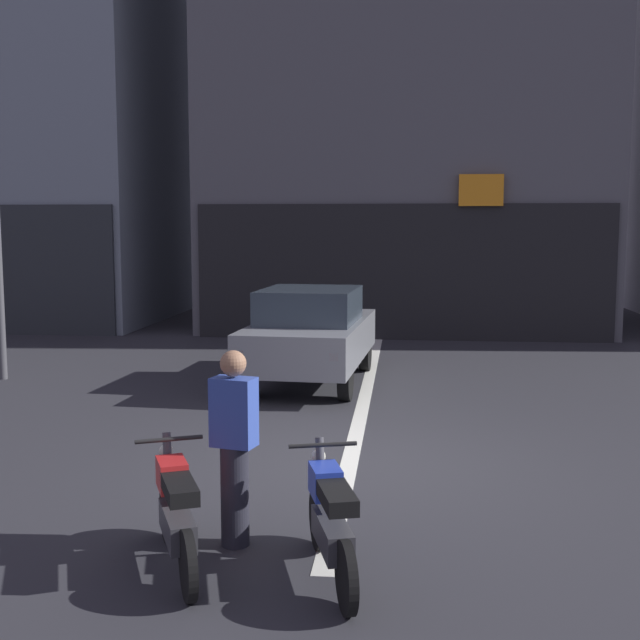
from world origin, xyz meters
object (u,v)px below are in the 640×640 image
at_px(car_grey_crossing_near, 311,332).
at_px(person_by_motorcycles, 234,447).
at_px(motorcycle_red_row_leftmost, 176,512).
at_px(motorcycle_blue_row_left_mid, 331,520).

relative_size(car_grey_crossing_near, person_by_motorcycles, 2.52).
bearing_deg(motorcycle_red_row_leftmost, car_grey_crossing_near, 88.49).
relative_size(motorcycle_blue_row_left_mid, person_by_motorcycles, 0.97).
bearing_deg(motorcycle_red_row_leftmost, motorcycle_blue_row_left_mid, -2.23).
bearing_deg(motorcycle_red_row_leftmost, person_by_motorcycles, 53.32).
bearing_deg(motorcycle_blue_row_left_mid, person_by_motorcycles, 147.91).
height_order(car_grey_crossing_near, motorcycle_red_row_leftmost, car_grey_crossing_near).
relative_size(motorcycle_red_row_leftmost, motorcycle_blue_row_left_mid, 0.96).
distance_m(motorcycle_red_row_leftmost, person_by_motorcycles, 0.73).
xyz_separation_m(car_grey_crossing_near, person_by_motorcycles, (0.17, -7.00, -0.03)).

